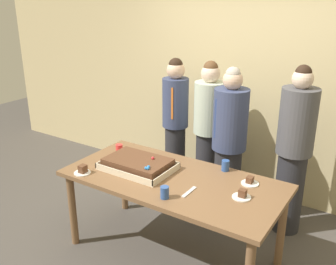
{
  "coord_description": "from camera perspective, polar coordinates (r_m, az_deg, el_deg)",
  "views": [
    {
      "loc": [
        1.58,
        -2.51,
        2.3
      ],
      "look_at": [
        -0.15,
        0.15,
        1.14
      ],
      "focal_mm": 40.37,
      "sensor_mm": 36.0,
      "label": 1
    }
  ],
  "objects": [
    {
      "name": "party_table",
      "position": [
        3.37,
        0.71,
        -8.2
      ],
      "size": [
        1.93,
        0.93,
        0.79
      ],
      "color": "brown",
      "rests_on": "ground_plane"
    },
    {
      "name": "person_green_shirt_behind",
      "position": [
        3.85,
        18.48,
        -2.55
      ],
      "size": [
        0.35,
        0.35,
        1.71
      ],
      "rotation": [
        0.0,
        0.0,
        -2.42
      ],
      "color": "#28282D",
      "rests_on": "ground_plane"
    },
    {
      "name": "interior_back_panel",
      "position": [
        4.48,
        11.91,
        9.37
      ],
      "size": [
        8.0,
        0.12,
        3.0
      ],
      "primitive_type": "cube",
      "color": "#CCB784",
      "rests_on": "ground_plane"
    },
    {
      "name": "drink_cup_far_end",
      "position": [
        3.83,
        -7.37,
        -2.52
      ],
      "size": [
        0.07,
        0.07,
        0.1
      ],
      "primitive_type": "cylinder",
      "color": "red",
      "rests_on": "party_table"
    },
    {
      "name": "drink_cup_nearest",
      "position": [
        3.48,
        8.66,
        -4.95
      ],
      "size": [
        0.07,
        0.07,
        0.1
      ],
      "primitive_type": "cylinder",
      "color": "#2D5199",
      "rests_on": "party_table"
    },
    {
      "name": "cake_server_utensil",
      "position": [
        3.11,
        3.21,
        -8.94
      ],
      "size": [
        0.03,
        0.2,
        0.01
      ],
      "primitive_type": "cube",
      "color": "silver",
      "rests_on": "party_table"
    },
    {
      "name": "plated_slice_near_left",
      "position": [
        3.07,
        11.1,
        -9.29
      ],
      "size": [
        0.15,
        0.15,
        0.07
      ],
      "color": "white",
      "rests_on": "party_table"
    },
    {
      "name": "sheet_cake",
      "position": [
        3.49,
        -4.57,
        -4.79
      ],
      "size": [
        0.65,
        0.44,
        0.13
      ],
      "color": "beige",
      "rests_on": "party_table"
    },
    {
      "name": "ground_plane",
      "position": [
        3.76,
        0.66,
        -17.67
      ],
      "size": [
        12.0,
        12.0,
        0.0
      ],
      "primitive_type": "plane",
      "color": "#4C4742"
    },
    {
      "name": "plated_slice_near_right",
      "position": [
        3.3,
        12.27,
        -7.28
      ],
      "size": [
        0.15,
        0.15,
        0.06
      ],
      "color": "white",
      "rests_on": "party_table"
    },
    {
      "name": "drink_cup_middle",
      "position": [
        3.0,
        -0.51,
        -9.03
      ],
      "size": [
        0.07,
        0.07,
        0.1
      ],
      "primitive_type": "cylinder",
      "color": "#2D5199",
      "rests_on": "party_table"
    },
    {
      "name": "person_serving_front",
      "position": [
        4.5,
        1.11,
        1.45
      ],
      "size": [
        0.31,
        0.31,
        1.64
      ],
      "rotation": [
        0.0,
        0.0,
        -1.31
      ],
      "color": "#28282D",
      "rests_on": "ground_plane"
    },
    {
      "name": "person_left_edge_reaching",
      "position": [
        4.29,
        6.11,
        0.25
      ],
      "size": [
        0.34,
        0.34,
        1.64
      ],
      "rotation": [
        0.0,
        0.0,
        -1.7
      ],
      "color": "#28282D",
      "rests_on": "ground_plane"
    },
    {
      "name": "person_striped_tie_right",
      "position": [
        3.92,
        9.18,
        -1.82
      ],
      "size": [
        0.35,
        0.35,
        1.66
      ],
      "rotation": [
        0.0,
        0.0,
        -2.11
      ],
      "color": "#28282D",
      "rests_on": "ground_plane"
    },
    {
      "name": "plated_slice_far_left",
      "position": [
        3.49,
        -12.77,
        -5.63
      ],
      "size": [
        0.15,
        0.15,
        0.08
      ],
      "color": "white",
      "rests_on": "party_table"
    }
  ]
}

